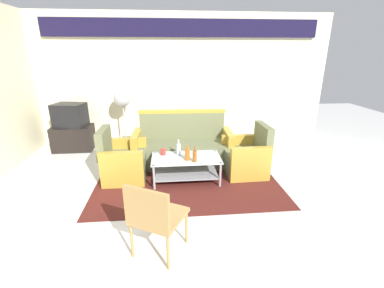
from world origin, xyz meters
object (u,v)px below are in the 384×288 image
(armchair_left, at_px, (123,162))
(armchair_right, at_px, (246,157))
(couch, at_px, (183,147))
(bottle_orange, at_px, (187,154))
(television, at_px, (70,115))
(wicker_chair, at_px, (154,215))
(bottle_clear, at_px, (179,149))
(cup, at_px, (163,152))
(pedestal_fan, at_px, (123,102))
(coffee_table, at_px, (186,165))
(tv_stand, at_px, (74,138))
(bottle_brown, at_px, (195,156))

(armchair_left, relative_size, armchair_right, 1.00)
(couch, bearing_deg, bottle_orange, 93.43)
(television, height_order, wicker_chair, television)
(couch, distance_m, bottle_clear, 0.63)
(cup, relative_size, pedestal_fan, 0.08)
(couch, xyz_separation_m, television, (-2.29, 0.94, 0.44))
(couch, height_order, bottle_orange, couch)
(armchair_left, distance_m, cup, 0.69)
(armchair_left, xyz_separation_m, television, (-1.27, 1.48, 0.47))
(pedestal_fan, bearing_deg, couch, -39.57)
(armchair_right, height_order, cup, armchair_right)
(armchair_right, distance_m, bottle_clear, 1.19)
(coffee_table, bearing_deg, television, 143.91)
(coffee_table, relative_size, pedestal_fan, 0.87)
(couch, bearing_deg, pedestal_fan, -37.73)
(armchair_left, height_order, tv_stand, armchair_left)
(coffee_table, xyz_separation_m, cup, (-0.37, 0.15, 0.19))
(coffee_table, bearing_deg, wicker_chair, -104.82)
(couch, relative_size, bottle_orange, 7.33)
(bottle_orange, bearing_deg, bottle_clear, 116.88)
(tv_stand, bearing_deg, armchair_left, -49.36)
(bottle_clear, distance_m, tv_stand, 2.68)
(armchair_right, xyz_separation_m, bottle_brown, (-0.94, -0.38, 0.22))
(armchair_right, bearing_deg, pedestal_fan, 54.66)
(armchair_left, xyz_separation_m, armchair_right, (2.09, 0.01, 0.00))
(armchair_left, xyz_separation_m, pedestal_fan, (-0.18, 1.53, 0.73))
(bottle_clear, relative_size, cup, 2.57)
(bottle_orange, bearing_deg, pedestal_fan, 123.69)
(armchair_left, height_order, cup, armchair_left)
(bottle_brown, bearing_deg, tv_stand, 142.57)
(tv_stand, height_order, television, television)
(bottle_brown, distance_m, television, 3.05)
(cup, relative_size, wicker_chair, 0.12)
(couch, relative_size, television, 2.67)
(armchair_right, bearing_deg, tv_stand, 64.87)
(armchair_right, height_order, bottle_brown, armchair_right)
(bottle_brown, xyz_separation_m, cup, (-0.48, 0.33, -0.05))
(armchair_right, height_order, pedestal_fan, pedestal_fan)
(cup, height_order, pedestal_fan, pedestal_fan)
(couch, distance_m, bottle_brown, 0.94)
(armchair_right, xyz_separation_m, wicker_chair, (-1.49, -1.85, 0.21))
(couch, xyz_separation_m, pedestal_fan, (-1.20, 0.99, 0.70))
(armchair_left, relative_size, coffee_table, 0.77)
(cup, bearing_deg, television, 141.74)
(couch, relative_size, coffee_table, 1.66)
(bottle_orange, relative_size, cup, 2.49)
(bottle_brown, relative_size, wicker_chair, 0.30)
(armchair_left, distance_m, pedestal_fan, 1.70)
(armchair_right, height_order, wicker_chair, armchair_right)
(armchair_right, distance_m, wicker_chair, 2.38)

